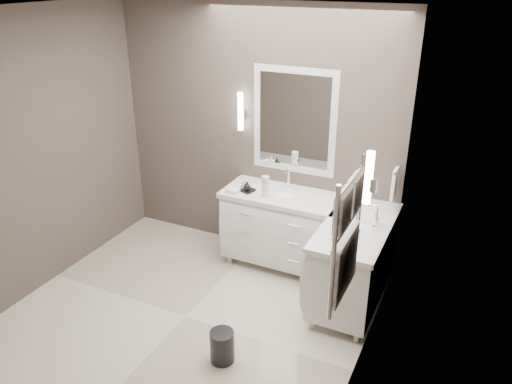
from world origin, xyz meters
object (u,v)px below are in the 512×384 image
at_px(towel_ladder, 346,243).
at_px(waste_bin, 222,346).
at_px(vanity_right, 354,258).
at_px(vanity_back, 282,225).

distance_m(towel_ladder, waste_bin, 1.58).
bearing_deg(waste_bin, vanity_right, 59.21).
xyz_separation_m(vanity_back, towel_ladder, (1.10, -1.63, 0.91)).
bearing_deg(towel_ladder, waste_bin, 176.47).
distance_m(vanity_right, towel_ladder, 1.60).
distance_m(vanity_back, towel_ladder, 2.16).
distance_m(vanity_back, waste_bin, 1.61).
xyz_separation_m(vanity_right, towel_ladder, (0.23, -1.30, 0.91)).
relative_size(vanity_back, vanity_right, 1.00).
bearing_deg(vanity_back, vanity_right, -20.38).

